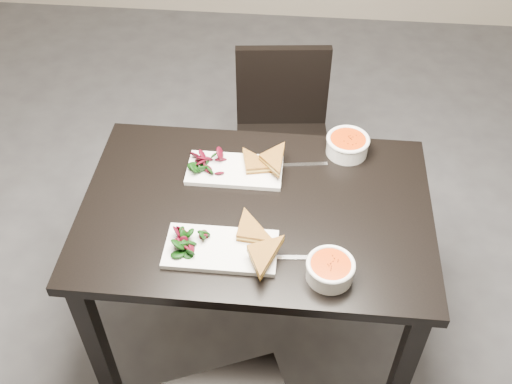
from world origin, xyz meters
TOP-DOWN VIEW (x-y plane):
  - ground at (0.00, 0.00)m, footprint 5.00×5.00m
  - table at (-0.19, -0.19)m, footprint 1.20×0.80m
  - chair_far at (-0.14, 0.55)m, footprint 0.46×0.46m
  - plate_near at (-0.29, -0.40)m, footprint 0.36×0.18m
  - sandwich_near at (-0.22, -0.38)m, footprint 0.19×0.15m
  - salad_near at (-0.39, -0.40)m, footprint 0.11×0.10m
  - soup_bowl_near at (0.06, -0.47)m, footprint 0.15×0.15m
  - cutlery_near at (-0.05, -0.40)m, footprint 0.18×0.03m
  - plate_far at (-0.29, -0.03)m, footprint 0.34×0.17m
  - sandwich_far at (-0.22, -0.04)m, footprint 0.19×0.16m
  - salad_far at (-0.39, -0.03)m, footprint 0.11×0.10m
  - soup_bowl_far at (0.12, 0.12)m, footprint 0.16×0.16m
  - cutlery_far at (-0.04, 0.03)m, footprint 0.18×0.04m

SIDE VIEW (x-z plane):
  - ground at x=0.00m, z-range 0.00..0.00m
  - chair_far at x=-0.14m, z-range 0.06..0.91m
  - table at x=-0.19m, z-range 0.28..1.03m
  - cutlery_near at x=-0.05m, z-range 0.75..0.75m
  - cutlery_far at x=-0.04m, z-range 0.75..0.75m
  - plate_far at x=-0.29m, z-range 0.75..0.77m
  - plate_near at x=-0.29m, z-range 0.75..0.77m
  - soup_bowl_near at x=0.06m, z-range 0.75..0.82m
  - soup_bowl_far at x=0.12m, z-range 0.75..0.83m
  - salad_far at x=-0.39m, z-range 0.77..0.81m
  - salad_near at x=-0.39m, z-range 0.77..0.82m
  - sandwich_far at x=-0.22m, z-range 0.77..0.82m
  - sandwich_near at x=-0.22m, z-range 0.77..0.83m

